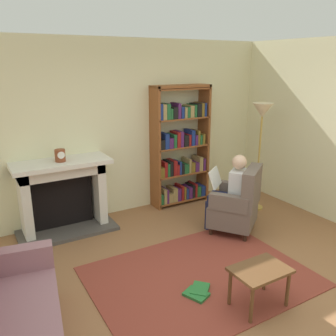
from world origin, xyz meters
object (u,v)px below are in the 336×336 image
(mantel_clock, at_px, (60,156))
(sofa_floral, at_px, (7,333))
(fireplace, at_px, (63,193))
(floor_lamp, at_px, (262,120))
(seated_reader, at_px, (231,190))
(bookshelf, at_px, (180,148))
(armchair_reading, at_px, (238,204))
(side_table, at_px, (260,275))

(mantel_clock, xyz_separation_m, sofa_floral, (-1.01, -2.14, -0.81))
(fireplace, xyz_separation_m, mantel_clock, (-0.01, -0.10, 0.57))
(floor_lamp, bearing_deg, sofa_floral, -160.41)
(seated_reader, distance_m, floor_lamp, 1.31)
(mantel_clock, distance_m, seated_reader, 2.40)
(fireplace, distance_m, bookshelf, 2.03)
(mantel_clock, relative_size, bookshelf, 0.08)
(fireplace, distance_m, floor_lamp, 3.20)
(fireplace, relative_size, seated_reader, 1.19)
(mantel_clock, height_order, armchair_reading, mantel_clock)
(mantel_clock, xyz_separation_m, seated_reader, (2.05, -1.14, -0.51))
(floor_lamp, bearing_deg, bookshelf, 137.94)
(fireplace, xyz_separation_m, sofa_floral, (-1.02, -2.24, -0.24))
(seated_reader, height_order, side_table, seated_reader)
(fireplace, bearing_deg, sofa_floral, -114.53)
(bookshelf, distance_m, floor_lamp, 1.39)
(armchair_reading, relative_size, side_table, 1.73)
(bookshelf, relative_size, floor_lamp, 1.15)
(sofa_floral, distance_m, side_table, 2.28)
(armchair_reading, xyz_separation_m, side_table, (-0.90, -1.36, -0.07))
(armchair_reading, distance_m, seated_reader, 0.23)
(side_table, bearing_deg, bookshelf, 74.02)
(floor_lamp, bearing_deg, armchair_reading, -149.11)
(armchair_reading, bearing_deg, seated_reader, -90.00)
(armchair_reading, relative_size, floor_lamp, 0.56)
(fireplace, bearing_deg, mantel_clock, -95.41)
(fireplace, bearing_deg, floor_lamp, -15.69)
(sofa_floral, bearing_deg, fireplace, -15.23)
(mantel_clock, distance_m, bookshelf, 2.01)
(bookshelf, bearing_deg, sofa_floral, -142.92)
(bookshelf, bearing_deg, armchair_reading, -85.00)
(floor_lamp, bearing_deg, mantel_clock, 166.16)
(armchair_reading, bearing_deg, mantel_clock, -66.36)
(seated_reader, bearing_deg, floor_lamp, 167.90)
(armchair_reading, xyz_separation_m, sofa_floral, (-3.14, -0.91, -0.10))
(seated_reader, bearing_deg, bookshelf, -123.99)
(armchair_reading, bearing_deg, fireplace, -68.45)
(sofa_floral, bearing_deg, bookshelf, -43.63)
(bookshelf, relative_size, seated_reader, 1.75)
(sofa_floral, xyz_separation_m, side_table, (2.23, -0.45, 0.04))
(bookshelf, bearing_deg, side_table, -105.98)
(mantel_clock, relative_size, side_table, 0.30)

